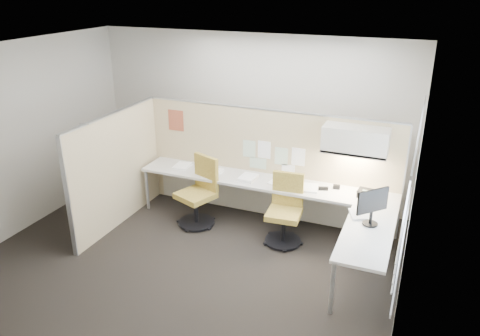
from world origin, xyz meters
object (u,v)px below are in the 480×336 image
at_px(chair_left, 199,194).
at_px(chair_right, 285,212).
at_px(monitor, 372,205).
at_px(phone, 365,193).
at_px(desk, 281,196).

bearing_deg(chair_left, chair_right, 20.69).
height_order(monitor, phone, monitor).
xyz_separation_m(desk, phone, (1.18, 0.16, 0.18)).
xyz_separation_m(chair_left, monitor, (2.62, -0.43, 0.51)).
distance_m(monitor, phone, 0.85).
height_order(chair_left, chair_right, chair_left).
relative_size(desk, chair_left, 3.74).
xyz_separation_m(chair_right, phone, (1.04, 0.39, 0.31)).
bearing_deg(chair_left, phone, 30.03).
height_order(desk, monitor, monitor).
relative_size(chair_left, monitor, 2.23).
distance_m(desk, phone, 1.21).
relative_size(monitor, phone, 2.15).
bearing_deg(desk, chair_right, -58.70).
xyz_separation_m(desk, chair_left, (-1.25, -0.22, -0.10)).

